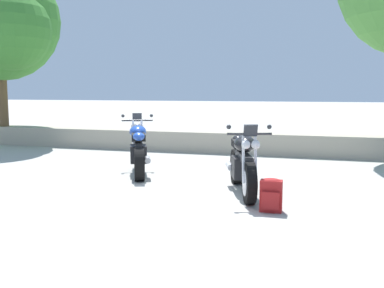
# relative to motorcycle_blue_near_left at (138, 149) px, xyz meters

# --- Properties ---
(ground_plane) EXTENTS (120.00, 120.00, 0.00)m
(ground_plane) POSITION_rel_motorcycle_blue_near_left_xyz_m (1.20, -1.31, -0.49)
(ground_plane) COLOR #A3A099
(stone_wall) EXTENTS (36.00, 0.80, 0.55)m
(stone_wall) POSITION_rel_motorcycle_blue_near_left_xyz_m (1.20, 3.49, -0.21)
(stone_wall) COLOR #A89E89
(stone_wall) RESTS_ON ground
(motorcycle_blue_near_left) EXTENTS (1.09, 1.94, 1.18)m
(motorcycle_blue_near_left) POSITION_rel_motorcycle_blue_near_left_xyz_m (0.00, 0.00, 0.00)
(motorcycle_blue_near_left) COLOR black
(motorcycle_blue_near_left) RESTS_ON ground
(motorcycle_black_centre) EXTENTS (0.93, 2.01, 1.18)m
(motorcycle_black_centre) POSITION_rel_motorcycle_blue_near_left_xyz_m (2.31, -1.09, 0.00)
(motorcycle_black_centre) COLOR black
(motorcycle_black_centre) RESTS_ON ground
(rider_backpack) EXTENTS (0.30, 0.27, 0.47)m
(rider_backpack) POSITION_rel_motorcycle_blue_near_left_xyz_m (2.88, -2.08, -0.24)
(rider_backpack) COLOR #A31E1E
(rider_backpack) RESTS_ON ground
(leafy_tree_far_left) EXTENTS (3.80, 3.62, 5.03)m
(leafy_tree_far_left) POSITION_rel_motorcycle_blue_near_left_xyz_m (-5.81, 3.21, 3.20)
(leafy_tree_far_left) COLOR brown
(leafy_tree_far_left) RESTS_ON stone_wall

